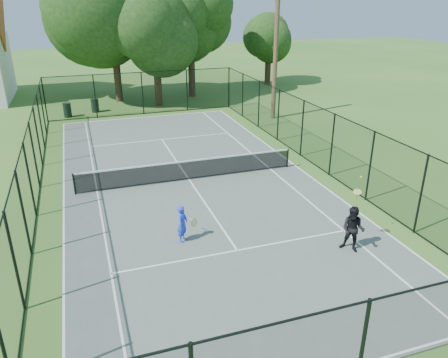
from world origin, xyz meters
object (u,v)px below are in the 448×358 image
object	(u,v)px
trash_bin_left	(67,110)
player_black	(353,229)
utility_pole	(276,55)
player_blue	(183,224)
tennis_net	(189,169)
trash_bin_right	(95,106)

from	to	relation	value
trash_bin_left	player_black	distance (m)	23.16
utility_pole	player_blue	bearing A→B (deg)	-124.90
tennis_net	player_black	xyz separation A→B (m)	(3.58, -7.59, 0.28)
trash_bin_left	player_black	xyz separation A→B (m)	(8.77, -21.44, 0.35)
trash_bin_right	utility_pole	world-z (taller)	utility_pole
tennis_net	player_black	distance (m)	8.40
trash_bin_right	player_black	size ratio (longest dim) A/B	0.41
tennis_net	trash_bin_right	distance (m)	15.08
trash_bin_right	player_blue	world-z (taller)	player_blue
trash_bin_left	utility_pole	size ratio (longest dim) A/B	0.12
utility_pole	player_blue	size ratio (longest dim) A/B	6.35
trash_bin_left	player_blue	world-z (taller)	player_blue
tennis_net	trash_bin_left	distance (m)	14.79
trash_bin_right	player_blue	distance (m)	19.99
utility_pole	player_blue	distance (m)	17.67
trash_bin_right	utility_pole	bearing A→B (deg)	-26.21
trash_bin_left	player_blue	distance (m)	19.39
trash_bin_right	player_black	xyz separation A→B (m)	(6.85, -22.31, 0.37)
tennis_net	player_blue	xyz separation A→B (m)	(-1.55, -5.19, 0.15)
trash_bin_right	utility_pole	distance (m)	13.49
trash_bin_right	trash_bin_left	bearing A→B (deg)	-155.61
tennis_net	trash_bin_right	bearing A→B (deg)	102.50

